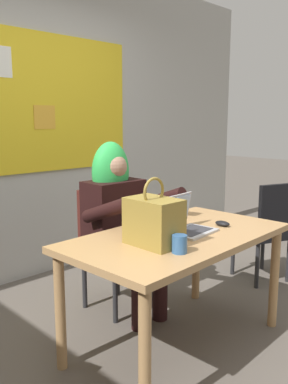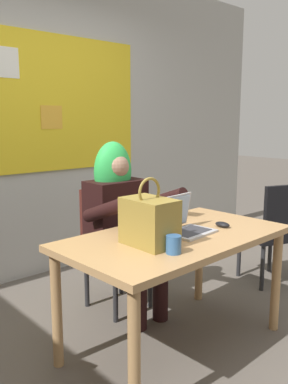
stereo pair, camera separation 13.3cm
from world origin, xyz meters
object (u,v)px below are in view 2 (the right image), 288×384
person_costumed (122,213)px  chair_extra_corner (274,229)px  computer_mouse (222,225)px  desk_main (176,248)px  coffee_mug (174,245)px  chair_at_desk (111,240)px  handbag (149,221)px  laptop (184,224)px

person_costumed → chair_extra_corner: 1.38m
chair_extra_corner → computer_mouse: bearing=122.6°
desk_main → computer_mouse: computer_mouse is taller
computer_mouse → coffee_mug: 0.63m
chair_at_desk → computer_mouse: (0.27, -0.83, 0.24)m
computer_mouse → coffee_mug: coffee_mug is taller
desk_main → handbag: handbag is taller
person_costumed → handbag: bearing=-26.1°
desk_main → computer_mouse: (0.34, -0.08, 0.10)m
chair_at_desk → person_costumed: bearing=-1.1°
desk_main → laptop: (0.08, 0.01, 0.14)m
coffee_mug → desk_main: bearing=41.2°
laptop → coffee_mug: (-0.34, -0.24, -0.00)m
laptop → computer_mouse: size_ratio=3.04×
computer_mouse → chair_extra_corner: 1.05m
chair_at_desk → chair_extra_corner: bearing=61.8°
chair_at_desk → chair_extra_corner: (1.27, -0.63, -0.02)m
person_costumed → handbag: (-0.33, -0.66, 0.12)m
chair_at_desk → chair_extra_corner: chair_at_desk is taller
chair_at_desk → coffee_mug: (-0.34, -0.98, 0.27)m
computer_mouse → coffee_mug: size_ratio=1.09×
chair_at_desk → person_costumed: 0.27m
handbag → computer_mouse: bearing=-3.7°
computer_mouse → handbag: size_ratio=0.28×
desk_main → chair_extra_corner: 1.35m
laptop → chair_extra_corner: (1.26, 0.11, -0.29)m
desk_main → computer_mouse: size_ratio=13.76×
laptop → handbag: handbag is taller
desk_main → handbag: (-0.26, -0.04, 0.22)m
coffee_mug → laptop: bearing=35.1°
desk_main → person_costumed: size_ratio=1.14×
computer_mouse → handbag: 0.62m
computer_mouse → chair_extra_corner: size_ratio=0.12×
chair_at_desk → coffee_mug: size_ratio=9.51×
laptop → chair_extra_corner: bearing=0.1°
laptop → chair_extra_corner: size_ratio=0.36×
laptop → coffee_mug: bearing=-149.9°
chair_extra_corner → desk_main: bearing=116.3°
desk_main → coffee_mug: bearing=-138.8°
desk_main → computer_mouse: 0.37m
person_costumed → coffee_mug: 0.92m
chair_at_desk → laptop: 0.79m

